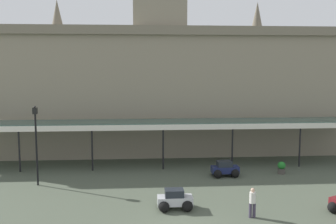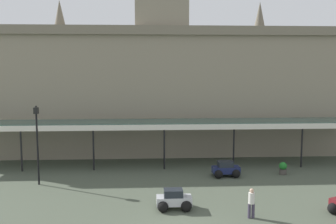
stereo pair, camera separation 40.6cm
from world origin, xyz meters
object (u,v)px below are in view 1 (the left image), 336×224
Objects in this scene: planter_forecourt_centre at (281,168)px; car_navy_sedan at (225,170)px; car_silver_sedan at (175,201)px; pedestrian_beside_cars at (252,201)px; victorian_lamppost at (36,137)px.

car_navy_sedan is at bearing -175.57° from planter_forecourt_centre.
pedestrian_beside_cars reaches higher than car_silver_sedan.
victorian_lamppost is at bearing 153.33° from pedestrian_beside_cars.
car_navy_sedan is 1.25× the size of pedestrian_beside_cars.
victorian_lamppost reaches higher than car_navy_sedan.
car_navy_sedan is at bearing 88.29° from pedestrian_beside_cars.
victorian_lamppost reaches higher than pedestrian_beside_cars.
pedestrian_beside_cars is 1.74× the size of planter_forecourt_centre.
victorian_lamppost is (-13.60, -1.24, 2.94)m from car_navy_sedan.
planter_forecourt_centre is (18.14, 1.59, -2.95)m from victorian_lamppost.
car_silver_sedan is at bearing -29.29° from victorian_lamppost.
pedestrian_beside_cars is (-0.24, -7.95, 0.41)m from car_navy_sedan.
car_silver_sedan is 2.14× the size of planter_forecourt_centre.
car_silver_sedan is at bearing -142.87° from planter_forecourt_centre.
victorian_lamppost reaches higher than car_silver_sedan.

